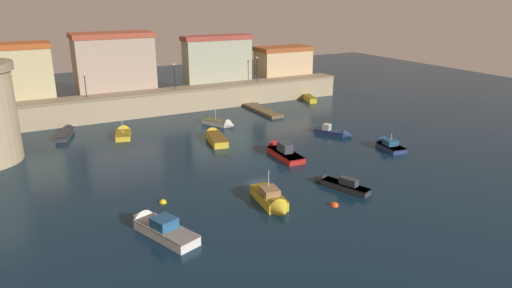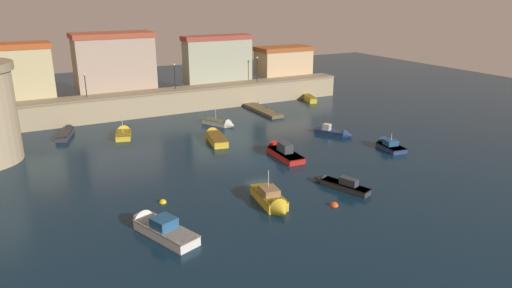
{
  "view_description": "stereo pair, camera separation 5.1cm",
  "coord_description": "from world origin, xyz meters",
  "px_view_note": "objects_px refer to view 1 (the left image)",
  "views": [
    {
      "loc": [
        -21.54,
        -39.89,
        16.7
      ],
      "look_at": [
        0.0,
        0.78,
        1.8
      ],
      "focal_mm": 32.64,
      "sensor_mm": 36.0,
      "label": 1
    },
    {
      "loc": [
        -21.5,
        -39.91,
        16.7
      ],
      "look_at": [
        0.0,
        0.78,
        1.8
      ],
      "focal_mm": 32.64,
      "sensor_mm": 36.0,
      "label": 2
    }
  ],
  "objects_px": {
    "moored_boat_2": "(281,151)",
    "quay_lamp_2": "(257,65)",
    "moored_boat_3": "(221,123)",
    "moored_boat_5": "(336,133)",
    "mooring_buoy_0": "(163,203)",
    "moored_boat_1": "(387,145)",
    "moored_boat_8": "(123,133)",
    "mooring_buoy_1": "(334,206)",
    "quay_lamp_0": "(85,81)",
    "moored_boat_4": "(338,184)",
    "moored_boat_9": "(158,227)",
    "moored_boat_0": "(308,97)",
    "moored_boat_7": "(215,137)",
    "moored_boat_10": "(273,200)",
    "quay_lamp_1": "(174,72)",
    "moored_boat_6": "(67,132)"
  },
  "relations": [
    {
      "from": "moored_boat_2",
      "to": "quay_lamp_2",
      "type": "bearing_deg",
      "value": -19.81
    },
    {
      "from": "moored_boat_3",
      "to": "moored_boat_5",
      "type": "bearing_deg",
      "value": 18.36
    },
    {
      "from": "moored_boat_3",
      "to": "mooring_buoy_0",
      "type": "xyz_separation_m",
      "value": [
        -14.02,
        -19.71,
        -0.35
      ]
    },
    {
      "from": "moored_boat_1",
      "to": "moored_boat_3",
      "type": "bearing_deg",
      "value": 44.66
    },
    {
      "from": "moored_boat_2",
      "to": "moored_boat_8",
      "type": "height_order",
      "value": "moored_boat_8"
    },
    {
      "from": "moored_boat_1",
      "to": "mooring_buoy_1",
      "type": "height_order",
      "value": "moored_boat_1"
    },
    {
      "from": "quay_lamp_0",
      "to": "moored_boat_1",
      "type": "distance_m",
      "value": 39.78
    },
    {
      "from": "moored_boat_2",
      "to": "mooring_buoy_0",
      "type": "distance_m",
      "value": 16.14
    },
    {
      "from": "moored_boat_4",
      "to": "mooring_buoy_0",
      "type": "relative_size",
      "value": 9.7
    },
    {
      "from": "moored_boat_9",
      "to": "mooring_buoy_1",
      "type": "height_order",
      "value": "moored_boat_9"
    },
    {
      "from": "moored_boat_2",
      "to": "moored_boat_0",
      "type": "bearing_deg",
      "value": -37.46
    },
    {
      "from": "mooring_buoy_1",
      "to": "moored_boat_2",
      "type": "bearing_deg",
      "value": 78.58
    },
    {
      "from": "mooring_buoy_0",
      "to": "moored_boat_7",
      "type": "bearing_deg",
      "value": 52.67
    },
    {
      "from": "moored_boat_7",
      "to": "moored_boat_9",
      "type": "relative_size",
      "value": 0.92
    },
    {
      "from": "moored_boat_4",
      "to": "moored_boat_9",
      "type": "distance_m",
      "value": 16.87
    },
    {
      "from": "moored_boat_7",
      "to": "moored_boat_8",
      "type": "xyz_separation_m",
      "value": [
        -9.29,
        6.76,
        -0.06
      ]
    },
    {
      "from": "moored_boat_10",
      "to": "mooring_buoy_1",
      "type": "distance_m",
      "value": 5.15
    },
    {
      "from": "moored_boat_9",
      "to": "moored_boat_10",
      "type": "height_order",
      "value": "moored_boat_10"
    },
    {
      "from": "moored_boat_1",
      "to": "moored_boat_8",
      "type": "bearing_deg",
      "value": 62.0
    },
    {
      "from": "moored_boat_10",
      "to": "moored_boat_3",
      "type": "bearing_deg",
      "value": 173.05
    },
    {
      "from": "moored_boat_4",
      "to": "moored_boat_9",
      "type": "relative_size",
      "value": 0.84
    },
    {
      "from": "quay_lamp_1",
      "to": "moored_boat_1",
      "type": "bearing_deg",
      "value": -60.6
    },
    {
      "from": "moored_boat_0",
      "to": "moored_boat_1",
      "type": "xyz_separation_m",
      "value": [
        -6.09,
        -25.06,
        -0.1
      ]
    },
    {
      "from": "moored_boat_0",
      "to": "moored_boat_10",
      "type": "distance_m",
      "value": 40.98
    },
    {
      "from": "moored_boat_2",
      "to": "moored_boat_4",
      "type": "distance_m",
      "value": 10.2
    },
    {
      "from": "moored_boat_0",
      "to": "moored_boat_3",
      "type": "xyz_separation_m",
      "value": [
        -19.02,
        -7.72,
        -0.1
      ]
    },
    {
      "from": "moored_boat_2",
      "to": "mooring_buoy_1",
      "type": "xyz_separation_m",
      "value": [
        -2.66,
        -13.15,
        -0.45
      ]
    },
    {
      "from": "quay_lamp_1",
      "to": "moored_boat_6",
      "type": "distance_m",
      "value": 17.69
    },
    {
      "from": "moored_boat_2",
      "to": "moored_boat_9",
      "type": "relative_size",
      "value": 0.95
    },
    {
      "from": "quay_lamp_0",
      "to": "moored_boat_3",
      "type": "height_order",
      "value": "quay_lamp_0"
    },
    {
      "from": "moored_boat_2",
      "to": "moored_boat_6",
      "type": "bearing_deg",
      "value": 48.59
    },
    {
      "from": "mooring_buoy_0",
      "to": "moored_boat_8",
      "type": "bearing_deg",
      "value": 85.99
    },
    {
      "from": "moored_boat_0",
      "to": "moored_boat_6",
      "type": "distance_m",
      "value": 37.77
    },
    {
      "from": "moored_boat_7",
      "to": "moored_boat_10",
      "type": "height_order",
      "value": "moored_boat_10"
    },
    {
      "from": "quay_lamp_0",
      "to": "moored_boat_5",
      "type": "height_order",
      "value": "quay_lamp_0"
    },
    {
      "from": "moored_boat_7",
      "to": "moored_boat_8",
      "type": "bearing_deg",
      "value": 64.37
    },
    {
      "from": "quay_lamp_1",
      "to": "moored_boat_3",
      "type": "xyz_separation_m",
      "value": [
        2.69,
        -10.37,
        -5.48
      ]
    },
    {
      "from": "mooring_buoy_0",
      "to": "mooring_buoy_1",
      "type": "relative_size",
      "value": 0.89
    },
    {
      "from": "quay_lamp_2",
      "to": "moored_boat_7",
      "type": "height_order",
      "value": "quay_lamp_2"
    },
    {
      "from": "quay_lamp_0",
      "to": "moored_boat_6",
      "type": "relative_size",
      "value": 0.51
    },
    {
      "from": "moored_boat_0",
      "to": "moored_boat_1",
      "type": "relative_size",
      "value": 1.26
    },
    {
      "from": "moored_boat_5",
      "to": "moored_boat_6",
      "type": "distance_m",
      "value": 33.43
    },
    {
      "from": "moored_boat_7",
      "to": "moored_boat_0",
      "type": "bearing_deg",
      "value": -48.71
    },
    {
      "from": "moored_boat_1",
      "to": "mooring_buoy_0",
      "type": "xyz_separation_m",
      "value": [
        -26.95,
        -2.36,
        -0.35
      ]
    },
    {
      "from": "quay_lamp_2",
      "to": "mooring_buoy_1",
      "type": "bearing_deg",
      "value": -108.64
    },
    {
      "from": "quay_lamp_1",
      "to": "moored_boat_2",
      "type": "distance_m",
      "value": 25.02
    },
    {
      "from": "moored_boat_4",
      "to": "moored_boat_6",
      "type": "height_order",
      "value": "moored_boat_4"
    },
    {
      "from": "quay_lamp_2",
      "to": "moored_boat_8",
      "type": "relative_size",
      "value": 0.86
    },
    {
      "from": "moored_boat_4",
      "to": "moored_boat_7",
      "type": "height_order",
      "value": "moored_boat_7"
    },
    {
      "from": "mooring_buoy_1",
      "to": "mooring_buoy_0",
      "type": "bearing_deg",
      "value": 149.67
    }
  ]
}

